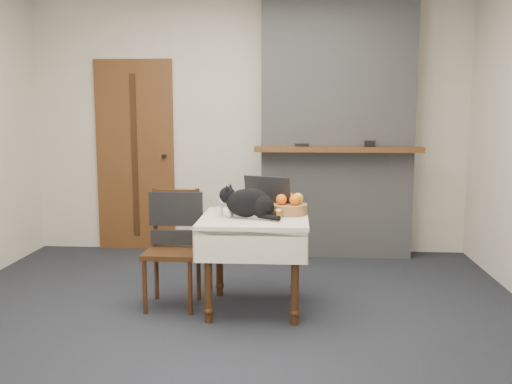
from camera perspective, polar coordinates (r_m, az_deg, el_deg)
ground at (r=4.23m, az=-2.90°, el=-12.20°), size 4.50×4.50×0.00m
room_shell at (r=4.44m, az=-2.36°, el=11.93°), size 4.52×4.01×2.61m
door at (r=6.16m, az=-11.98°, el=3.57°), size 0.82×0.10×2.00m
chimney at (r=5.81m, az=8.07°, el=6.34°), size 1.62×0.48×2.60m
side_table at (r=4.20m, az=-0.15°, el=-4.00°), size 0.78×0.78×0.70m
laptop at (r=4.26m, az=0.64°, el=-1.32°), size 0.47×0.44×0.28m
cat at (r=4.12m, az=-0.59°, el=-1.15°), size 0.47×0.31×0.24m
cream_jar at (r=4.21m, az=-3.71°, el=-1.94°), size 0.06×0.06×0.07m
pill_bottle at (r=4.05m, az=2.25°, el=-2.24°), size 0.04×0.04×0.08m
fruit_basket at (r=4.27m, az=3.31°, el=-1.39°), size 0.28×0.28×0.16m
desk_clutter at (r=4.23m, az=2.22°, el=-2.29°), size 0.12×0.11×0.01m
chair at (r=4.38m, az=-8.17°, el=-3.90°), size 0.41×0.40×0.88m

